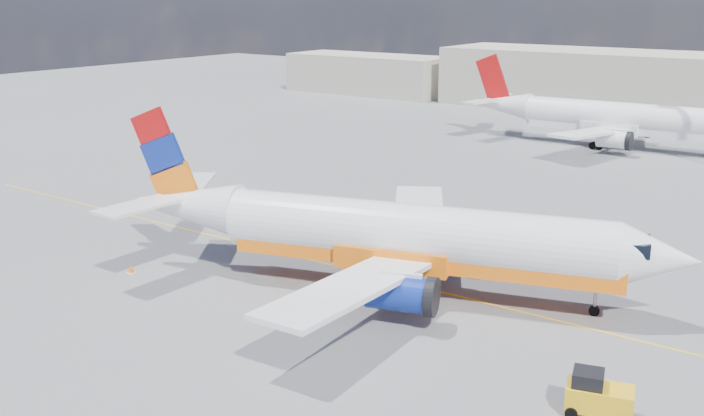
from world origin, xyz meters
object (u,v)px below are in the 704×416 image
Objects in this scene: gse_tug at (597,395)px; traffic_cone at (131,268)px; main_jet at (397,236)px; second_jet at (612,118)px.

traffic_cone is (-27.29, -0.13, -0.56)m from gse_tug.
main_jet is 14.92m from gse_tug.
second_jet is 56.61m from gse_tug.
main_jet is at bearing 25.05° from traffic_cone.
gse_tug is at bearing 0.28° from traffic_cone.
main_jet reaches higher than traffic_cone.
gse_tug is at bearing -75.44° from second_jet.
main_jet is at bearing 138.93° from gse_tug.
main_jet is at bearing -88.44° from second_jet.
second_jet is 52.59× the size of traffic_cone.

